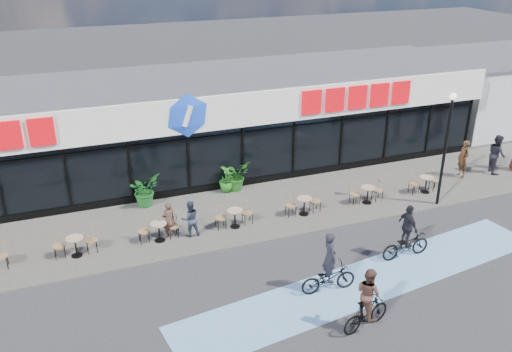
{
  "coord_description": "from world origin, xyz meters",
  "views": [
    {
      "loc": [
        -4.9,
        -14.34,
        10.55
      ],
      "look_at": [
        1.82,
        3.5,
        2.11
      ],
      "focal_mm": 38.0,
      "sensor_mm": 36.0,
      "label": 1
    }
  ],
  "objects_px": {
    "potted_plant_mid": "(236,176)",
    "cyclist_b": "(406,239)",
    "lamp_post": "(446,140)",
    "pedestrian_b": "(497,154)",
    "pedestrian_a": "(463,159)",
    "potted_plant_left": "(144,190)",
    "patron_right": "(190,219)",
    "potted_plant_right": "(226,179)",
    "patron_left": "(169,220)",
    "cyclist_a": "(329,273)"
  },
  "relations": [
    {
      "from": "patron_left",
      "to": "lamp_post",
      "type": "bearing_deg",
      "value": 159.42
    },
    {
      "from": "potted_plant_left",
      "to": "lamp_post",
      "type": "bearing_deg",
      "value": -20.15
    },
    {
      "from": "cyclist_b",
      "to": "potted_plant_left",
      "type": "bearing_deg",
      "value": 137.83
    },
    {
      "from": "potted_plant_right",
      "to": "pedestrian_b",
      "type": "bearing_deg",
      "value": -11.17
    },
    {
      "from": "patron_right",
      "to": "potted_plant_right",
      "type": "bearing_deg",
      "value": -128.18
    },
    {
      "from": "lamp_post",
      "to": "patron_right",
      "type": "xyz_separation_m",
      "value": [
        -10.53,
        1.08,
        -2.18
      ]
    },
    {
      "from": "patron_left",
      "to": "pedestrian_b",
      "type": "height_order",
      "value": "pedestrian_b"
    },
    {
      "from": "potted_plant_left",
      "to": "cyclist_b",
      "type": "distance_m",
      "value": 10.79
    },
    {
      "from": "lamp_post",
      "to": "potted_plant_mid",
      "type": "relative_size",
      "value": 3.64
    },
    {
      "from": "pedestrian_a",
      "to": "potted_plant_left",
      "type": "bearing_deg",
      "value": -95.89
    },
    {
      "from": "potted_plant_left",
      "to": "potted_plant_right",
      "type": "bearing_deg",
      "value": 0.97
    },
    {
      "from": "patron_left",
      "to": "cyclist_a",
      "type": "relative_size",
      "value": 0.68
    },
    {
      "from": "pedestrian_a",
      "to": "pedestrian_b",
      "type": "height_order",
      "value": "pedestrian_b"
    },
    {
      "from": "potted_plant_right",
      "to": "patron_right",
      "type": "relative_size",
      "value": 0.82
    },
    {
      "from": "pedestrian_b",
      "to": "potted_plant_left",
      "type": "bearing_deg",
      "value": 101.84
    },
    {
      "from": "pedestrian_a",
      "to": "potted_plant_right",
      "type": "bearing_deg",
      "value": -99.11
    },
    {
      "from": "patron_right",
      "to": "pedestrian_b",
      "type": "xyz_separation_m",
      "value": [
        15.24,
        0.75,
        0.22
      ]
    },
    {
      "from": "pedestrian_a",
      "to": "cyclist_a",
      "type": "height_order",
      "value": "cyclist_a"
    },
    {
      "from": "lamp_post",
      "to": "cyclist_a",
      "type": "distance_m",
      "value": 8.48
    },
    {
      "from": "lamp_post",
      "to": "pedestrian_b",
      "type": "xyz_separation_m",
      "value": [
        4.71,
        1.83,
        -1.95
      ]
    },
    {
      "from": "potted_plant_right",
      "to": "potted_plant_left",
      "type": "bearing_deg",
      "value": -179.03
    },
    {
      "from": "lamp_post",
      "to": "potted_plant_mid",
      "type": "height_order",
      "value": "lamp_post"
    },
    {
      "from": "patron_right",
      "to": "pedestrian_a",
      "type": "relative_size",
      "value": 0.81
    },
    {
      "from": "patron_left",
      "to": "cyclist_a",
      "type": "height_order",
      "value": "cyclist_a"
    },
    {
      "from": "pedestrian_a",
      "to": "pedestrian_b",
      "type": "relative_size",
      "value": 0.94
    },
    {
      "from": "potted_plant_right",
      "to": "pedestrian_a",
      "type": "xyz_separation_m",
      "value": [
        10.94,
        -2.37,
        0.3
      ]
    },
    {
      "from": "potted_plant_left",
      "to": "pedestrian_b",
      "type": "xyz_separation_m",
      "value": [
        16.4,
        -2.46,
        0.26
      ]
    },
    {
      "from": "pedestrian_a",
      "to": "cyclist_b",
      "type": "relative_size",
      "value": 0.86
    },
    {
      "from": "lamp_post",
      "to": "patron_right",
      "type": "relative_size",
      "value": 3.34
    },
    {
      "from": "patron_left",
      "to": "pedestrian_a",
      "type": "distance_m",
      "value": 14.22
    },
    {
      "from": "pedestrian_b",
      "to": "patron_left",
      "type": "bearing_deg",
      "value": 112.43
    },
    {
      "from": "pedestrian_b",
      "to": "potted_plant_mid",
      "type": "bearing_deg",
      "value": 98.53
    },
    {
      "from": "lamp_post",
      "to": "cyclist_b",
      "type": "xyz_separation_m",
      "value": [
        -3.69,
        -2.95,
        -2.26
      ]
    },
    {
      "from": "lamp_post",
      "to": "potted_plant_left",
      "type": "distance_m",
      "value": 12.65
    },
    {
      "from": "potted_plant_right",
      "to": "cyclist_b",
      "type": "xyz_separation_m",
      "value": [
        4.36,
        -7.31,
        0.05
      ]
    },
    {
      "from": "potted_plant_right",
      "to": "patron_left",
      "type": "xyz_separation_m",
      "value": [
        -3.27,
        -3.1,
        0.14
      ]
    },
    {
      "from": "potted_plant_mid",
      "to": "cyclist_a",
      "type": "xyz_separation_m",
      "value": [
        0.36,
        -8.22,
        -0.06
      ]
    },
    {
      "from": "lamp_post",
      "to": "potted_plant_mid",
      "type": "distance_m",
      "value": 9.06
    },
    {
      "from": "pedestrian_b",
      "to": "pedestrian_a",
      "type": "bearing_deg",
      "value": 105.62
    },
    {
      "from": "pedestrian_b",
      "to": "lamp_post",
      "type": "bearing_deg",
      "value": 131.62
    },
    {
      "from": "pedestrian_b",
      "to": "cyclist_a",
      "type": "relative_size",
      "value": 0.88
    },
    {
      "from": "potted_plant_mid",
      "to": "cyclist_b",
      "type": "height_order",
      "value": "cyclist_b"
    },
    {
      "from": "patron_left",
      "to": "pedestrian_b",
      "type": "distance_m",
      "value": 16.04
    },
    {
      "from": "potted_plant_mid",
      "to": "pedestrian_a",
      "type": "relative_size",
      "value": 0.75
    },
    {
      "from": "potted_plant_left",
      "to": "patron_right",
      "type": "bearing_deg",
      "value": -70.13
    },
    {
      "from": "potted_plant_left",
      "to": "patron_left",
      "type": "xyz_separation_m",
      "value": [
        0.38,
        -3.04,
        0.04
      ]
    },
    {
      "from": "potted_plant_left",
      "to": "pedestrian_b",
      "type": "bearing_deg",
      "value": -8.52
    },
    {
      "from": "potted_plant_right",
      "to": "patron_left",
      "type": "bearing_deg",
      "value": -136.51
    },
    {
      "from": "lamp_post",
      "to": "pedestrian_b",
      "type": "height_order",
      "value": "lamp_post"
    },
    {
      "from": "lamp_post",
      "to": "patron_right",
      "type": "distance_m",
      "value": 10.81
    }
  ]
}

